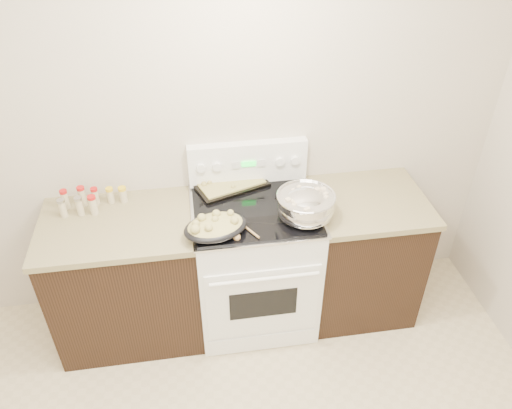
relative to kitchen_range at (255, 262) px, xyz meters
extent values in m
cube|color=beige|center=(-0.35, 0.35, 0.86)|extent=(4.00, 0.05, 2.70)
cube|color=black|center=(-0.83, 0.01, -0.05)|extent=(0.90, 0.64, 0.88)
cube|color=brown|center=(-0.83, 0.01, 0.41)|extent=(0.93, 0.67, 0.04)
cube|color=black|center=(0.73, 0.01, -0.05)|extent=(0.70, 0.64, 0.88)
cube|color=brown|center=(0.73, 0.01, 0.41)|extent=(0.73, 0.67, 0.04)
cube|color=white|center=(0.00, 0.00, -0.03)|extent=(0.76, 0.66, 0.92)
cube|color=white|center=(0.00, -0.34, -0.04)|extent=(0.70, 0.01, 0.55)
cube|color=black|center=(0.00, -0.35, -0.04)|extent=(0.42, 0.01, 0.22)
cylinder|color=white|center=(0.00, -0.38, 0.21)|extent=(0.65, 0.02, 0.02)
cube|color=white|center=(0.00, -0.34, -0.41)|extent=(0.70, 0.01, 0.14)
cube|color=silver|center=(0.00, 0.00, 0.44)|extent=(0.78, 0.68, 0.01)
cube|color=black|center=(0.00, 0.00, 0.45)|extent=(0.74, 0.64, 0.01)
cube|color=white|center=(0.00, 0.29, 0.59)|extent=(0.76, 0.07, 0.28)
cylinder|color=white|center=(-0.30, 0.24, 0.61)|extent=(0.06, 0.02, 0.06)
cylinder|color=white|center=(-0.20, 0.24, 0.61)|extent=(0.06, 0.02, 0.06)
cylinder|color=white|center=(0.20, 0.24, 0.61)|extent=(0.06, 0.02, 0.06)
cylinder|color=white|center=(0.30, 0.24, 0.61)|extent=(0.06, 0.02, 0.06)
cube|color=#19E533|center=(0.00, 0.25, 0.61)|extent=(0.09, 0.00, 0.04)
cube|color=silver|center=(-0.08, 0.25, 0.61)|extent=(0.05, 0.00, 0.05)
cube|color=silver|center=(0.08, 0.25, 0.61)|extent=(0.05, 0.00, 0.05)
ellipsoid|color=silver|center=(0.28, -0.14, 0.52)|extent=(0.43, 0.43, 0.20)
cylinder|color=silver|center=(0.28, -0.14, 0.46)|extent=(0.19, 0.19, 0.01)
torus|color=silver|center=(0.28, -0.14, 0.60)|extent=(0.35, 0.35, 0.02)
cylinder|color=silver|center=(0.28, -0.14, 0.54)|extent=(0.32, 0.32, 0.11)
cylinder|color=olive|center=(0.28, -0.14, 0.59)|extent=(0.30, 0.30, 0.00)
cube|color=beige|center=(0.21, -0.15, 0.60)|extent=(0.03, 0.03, 0.02)
cube|color=beige|center=(0.20, -0.18, 0.60)|extent=(0.03, 0.03, 0.02)
cube|color=beige|center=(0.27, -0.08, 0.60)|extent=(0.03, 0.03, 0.03)
cube|color=beige|center=(0.34, -0.14, 0.60)|extent=(0.04, 0.04, 0.03)
cube|color=beige|center=(0.28, -0.19, 0.60)|extent=(0.03, 0.03, 0.02)
cube|color=beige|center=(0.25, -0.27, 0.60)|extent=(0.03, 0.03, 0.02)
cube|color=beige|center=(0.33, -0.20, 0.60)|extent=(0.02, 0.02, 0.02)
cube|color=beige|center=(0.25, -0.14, 0.60)|extent=(0.03, 0.03, 0.02)
cube|color=beige|center=(0.39, -0.09, 0.60)|extent=(0.03, 0.03, 0.03)
cube|color=beige|center=(0.19, -0.21, 0.60)|extent=(0.03, 0.03, 0.02)
cube|color=beige|center=(0.26, -0.26, 0.60)|extent=(0.03, 0.03, 0.02)
cube|color=beige|center=(0.29, -0.14, 0.60)|extent=(0.03, 0.03, 0.02)
cube|color=beige|center=(0.39, -0.17, 0.60)|extent=(0.03, 0.03, 0.02)
cube|color=beige|center=(0.17, -0.16, 0.60)|extent=(0.04, 0.04, 0.03)
cube|color=beige|center=(0.22, -0.07, 0.60)|extent=(0.03, 0.03, 0.02)
cube|color=beige|center=(0.36, -0.09, 0.60)|extent=(0.04, 0.04, 0.03)
cube|color=beige|center=(0.26, -0.04, 0.60)|extent=(0.03, 0.03, 0.02)
cube|color=beige|center=(0.40, -0.13, 0.60)|extent=(0.03, 0.03, 0.02)
ellipsoid|color=black|center=(-0.26, -0.21, 0.49)|extent=(0.42, 0.34, 0.08)
ellipsoid|color=tan|center=(-0.26, -0.21, 0.51)|extent=(0.38, 0.31, 0.06)
sphere|color=tan|center=(-0.15, -0.22, 0.54)|extent=(0.05, 0.05, 0.05)
sphere|color=tan|center=(-0.30, -0.27, 0.54)|extent=(0.05, 0.05, 0.05)
sphere|color=tan|center=(-0.33, -0.17, 0.54)|extent=(0.05, 0.05, 0.05)
sphere|color=tan|center=(-0.36, -0.22, 0.54)|extent=(0.04, 0.04, 0.04)
sphere|color=tan|center=(-0.16, -0.15, 0.54)|extent=(0.04, 0.04, 0.04)
sphere|color=tan|center=(-0.24, -0.15, 0.54)|extent=(0.05, 0.05, 0.05)
sphere|color=tan|center=(-0.25, -0.20, 0.54)|extent=(0.04, 0.04, 0.04)
sphere|color=tan|center=(-0.37, -0.27, 0.54)|extent=(0.06, 0.06, 0.06)
cube|color=black|center=(-0.13, 0.28, 0.46)|extent=(0.53, 0.45, 0.02)
cube|color=tan|center=(-0.13, 0.28, 0.48)|extent=(0.47, 0.39, 0.02)
sphere|color=tan|center=(0.01, 0.28, 0.49)|extent=(0.04, 0.04, 0.04)
sphere|color=tan|center=(-0.03, 0.28, 0.49)|extent=(0.03, 0.03, 0.03)
sphere|color=tan|center=(-0.11, 0.19, 0.49)|extent=(0.03, 0.03, 0.03)
sphere|color=tan|center=(-0.25, 0.26, 0.49)|extent=(0.03, 0.03, 0.03)
sphere|color=tan|center=(-0.25, 0.35, 0.49)|extent=(0.04, 0.04, 0.04)
sphere|color=tan|center=(-0.25, 0.30, 0.49)|extent=(0.03, 0.03, 0.03)
sphere|color=tan|center=(-0.15, 0.32, 0.49)|extent=(0.03, 0.03, 0.03)
sphere|color=tan|center=(-0.29, 0.28, 0.49)|extent=(0.04, 0.04, 0.04)
sphere|color=tan|center=(-0.23, 0.36, 0.49)|extent=(0.04, 0.04, 0.04)
sphere|color=tan|center=(-0.29, 0.24, 0.49)|extent=(0.04, 0.04, 0.04)
cylinder|color=#A77E4C|center=(-0.09, -0.19, 0.46)|extent=(0.15, 0.24, 0.01)
sphere|color=#A77E4C|center=(-0.14, -0.28, 0.47)|extent=(0.04, 0.04, 0.04)
sphere|color=#80B8BF|center=(0.31, -0.06, 0.49)|extent=(0.09, 0.09, 0.09)
cylinder|color=#80B8BF|center=(0.36, 0.04, 0.51)|extent=(0.14, 0.26, 0.07)
cylinder|color=#BFB28C|center=(-1.14, 0.20, 0.49)|extent=(0.04, 0.04, 0.11)
cylinder|color=#B21414|center=(-1.14, 0.20, 0.55)|extent=(0.04, 0.04, 0.02)
cylinder|color=#BFB28C|center=(-1.04, 0.22, 0.49)|extent=(0.04, 0.04, 0.11)
cylinder|color=#B21414|center=(-1.04, 0.22, 0.55)|extent=(0.05, 0.05, 0.02)
cylinder|color=#BFB28C|center=(-0.96, 0.21, 0.48)|extent=(0.04, 0.04, 0.10)
cylinder|color=#B21414|center=(-0.96, 0.21, 0.54)|extent=(0.04, 0.04, 0.02)
cylinder|color=#BFB28C|center=(-0.87, 0.22, 0.47)|extent=(0.04, 0.04, 0.09)
cylinder|color=gold|center=(-0.87, 0.22, 0.53)|extent=(0.04, 0.04, 0.02)
cylinder|color=#BFB28C|center=(-0.79, 0.21, 0.47)|extent=(0.05, 0.05, 0.09)
cylinder|color=gold|center=(-0.79, 0.21, 0.53)|extent=(0.05, 0.05, 0.02)
cylinder|color=#BFB28C|center=(-1.14, 0.11, 0.48)|extent=(0.04, 0.04, 0.10)
cylinder|color=#B2B2B7|center=(-1.14, 0.11, 0.54)|extent=(0.05, 0.05, 0.02)
cylinder|color=#BFB28C|center=(-1.04, 0.11, 0.48)|extent=(0.04, 0.04, 0.11)
cylinder|color=#B2B2B7|center=(-1.04, 0.11, 0.55)|extent=(0.04, 0.04, 0.02)
cylinder|color=#BFB28C|center=(-0.96, 0.11, 0.49)|extent=(0.05, 0.05, 0.11)
cylinder|color=#B21414|center=(-0.96, 0.11, 0.55)|extent=(0.05, 0.05, 0.02)
camera|label=1|loc=(-0.37, -2.41, 2.27)|focal=35.00mm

